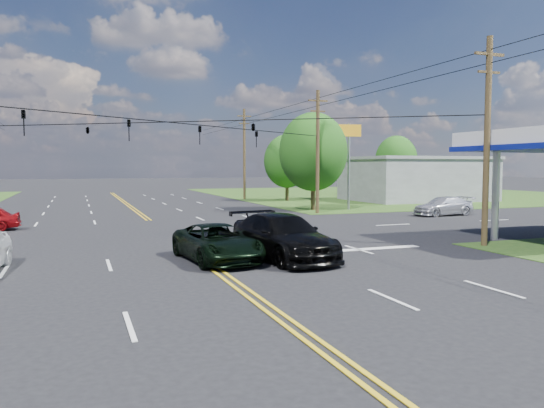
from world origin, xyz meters
name	(u,v)px	position (x,y,z in m)	size (l,w,h in m)	color
ground	(168,235)	(0.00, 12.00, 0.00)	(280.00, 280.00, 0.00)	black
grass_ne	(394,194)	(35.00, 44.00, 0.00)	(46.00, 48.00, 0.03)	#214215
stop_bar	(317,253)	(5.00, 4.00, 0.00)	(10.00, 0.50, 0.02)	silver
retail_ne	(417,180)	(30.00, 32.00, 2.20)	(14.00, 10.00, 4.40)	slate
pole_se	(487,139)	(13.00, 3.00, 4.92)	(1.60, 0.28, 9.50)	#45351D
pole_ne	(318,150)	(13.00, 21.00, 4.92)	(1.60, 0.28, 9.50)	#45351D
pole_right_far	(244,153)	(13.00, 40.00, 5.17)	(1.60, 0.28, 10.00)	#45351D
span_wire_signals	(167,122)	(0.00, 12.00, 6.00)	(26.00, 18.00, 1.13)	black
power_lines	(173,65)	(0.00, 10.00, 8.60)	(26.04, 100.00, 0.64)	black
tree_right_a	(313,152)	(14.00, 24.00, 4.87)	(5.70, 5.70, 8.18)	#45351D
tree_right_b	(287,161)	(16.50, 36.00, 4.22)	(4.94, 4.94, 7.09)	#45351D
tree_far_r	(396,160)	(34.00, 42.00, 4.54)	(5.32, 5.32, 7.63)	#45351D
pickup_dkgreen	(217,243)	(0.50, 3.50, 0.71)	(2.37, 5.13, 1.43)	black
suv_black	(283,237)	(3.07, 3.10, 0.88)	(2.48, 6.09, 1.77)	black
sedan_far	(443,206)	(21.16, 16.30, 0.70)	(1.97, 4.85, 1.41)	silver
polesign_ne	(349,144)	(17.00, 23.34, 5.55)	(2.00, 0.70, 7.26)	#A5A5AA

